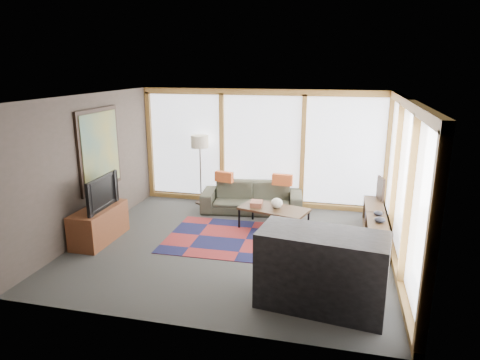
% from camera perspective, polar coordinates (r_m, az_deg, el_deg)
% --- Properties ---
extents(ground, '(5.50, 5.50, 0.00)m').
position_cam_1_polar(ground, '(7.67, -0.71, -8.73)').
color(ground, '#32322F').
rests_on(ground, ground).
extents(room_envelope, '(5.52, 5.02, 2.62)m').
position_cam_1_polar(room_envelope, '(7.62, 3.91, 3.28)').
color(room_envelope, '#413931').
rests_on(room_envelope, ground).
extents(rug, '(2.93, 1.91, 0.01)m').
position_cam_1_polar(rug, '(7.90, 0.76, -7.92)').
color(rug, maroon).
rests_on(rug, ground).
extents(sofa, '(2.24, 1.12, 0.63)m').
position_cam_1_polar(sofa, '(9.30, 1.59, -2.32)').
color(sofa, '#353528').
rests_on(sofa, ground).
extents(pillow_left, '(0.43, 0.20, 0.22)m').
position_cam_1_polar(pillow_left, '(9.32, -2.13, 0.44)').
color(pillow_left, '#CE5828').
rests_on(pillow_left, sofa).
extents(pillow_right, '(0.44, 0.16, 0.24)m').
position_cam_1_polar(pillow_right, '(9.09, 5.67, 0.03)').
color(pillow_right, '#CE5828').
rests_on(pillow_right, sofa).
extents(floor_lamp, '(0.40, 0.40, 1.58)m').
position_cam_1_polar(floor_lamp, '(9.76, -5.30, 1.36)').
color(floor_lamp, '#312319').
rests_on(floor_lamp, ground).
extents(coffee_table, '(1.42, 0.98, 0.43)m').
position_cam_1_polar(coffee_table, '(8.34, 4.51, -5.15)').
color(coffee_table, '#352214').
rests_on(coffee_table, ground).
extents(book_stack, '(0.25, 0.30, 0.09)m').
position_cam_1_polar(book_stack, '(8.36, 2.20, -3.16)').
color(book_stack, brown).
rests_on(book_stack, coffee_table).
extents(vase, '(0.27, 0.27, 0.20)m').
position_cam_1_polar(vase, '(8.25, 4.92, -3.09)').
color(vase, beige).
rests_on(vase, coffee_table).
extents(bookshelf, '(0.38, 2.06, 0.52)m').
position_cam_1_polar(bookshelf, '(8.23, 17.63, -5.82)').
color(bookshelf, '#352214').
rests_on(bookshelf, ground).
extents(bowl_a, '(0.23, 0.23, 0.09)m').
position_cam_1_polar(bowl_a, '(7.64, 18.15, -5.06)').
color(bowl_a, black).
rests_on(bowl_a, bookshelf).
extents(bowl_b, '(0.20, 0.20, 0.08)m').
position_cam_1_polar(bowl_b, '(7.98, 17.95, -4.23)').
color(bowl_b, black).
rests_on(bowl_b, bookshelf).
extents(shelf_picture, '(0.13, 0.35, 0.46)m').
position_cam_1_polar(shelf_picture, '(8.85, 18.23, -1.09)').
color(shelf_picture, black).
rests_on(shelf_picture, bookshelf).
extents(tv_console, '(0.51, 1.24, 0.62)m').
position_cam_1_polar(tv_console, '(8.18, -18.25, -5.63)').
color(tv_console, brown).
rests_on(tv_console, ground).
extents(television, '(0.18, 1.04, 0.59)m').
position_cam_1_polar(television, '(7.98, -18.47, -1.57)').
color(television, black).
rests_on(television, tv_console).
extents(bar_counter, '(1.72, 0.98, 1.04)m').
position_cam_1_polar(bar_counter, '(5.78, 10.82, -11.70)').
color(bar_counter, black).
rests_on(bar_counter, ground).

